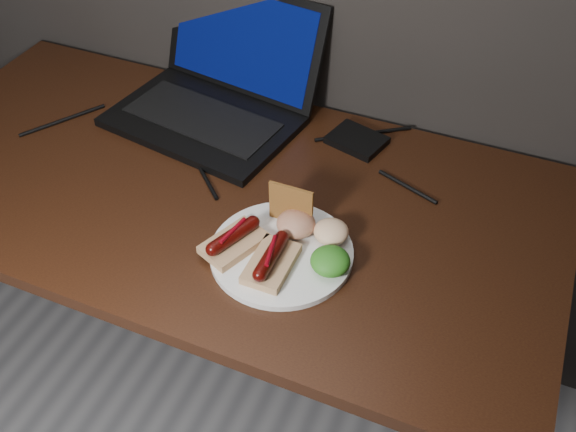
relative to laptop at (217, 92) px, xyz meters
The scene contains 11 objects.
desk 0.30m from the laptop, 66.38° to the right, with size 1.40×0.70×0.75m.
laptop is the anchor object (origin of this frame).
hard_drive 0.34m from the laptop, ahead, with size 0.12×0.09×0.02m, color black.
desk_cables 0.17m from the laptop, 39.79° to the right, with size 0.90×0.39×0.01m.
plate 0.48m from the laptop, 48.82° to the right, with size 0.26×0.26×0.01m, color silver.
bread_sausage_left 0.45m from the laptop, 58.90° to the right, with size 0.11×0.13×0.04m.
bread_sausage_center 0.51m from the laptop, 52.08° to the right, with size 0.07×0.12×0.04m.
crispbread 0.41m from the laptop, 43.38° to the right, with size 0.09×0.01×0.09m, color #A2652C.
salad_greens 0.55m from the laptop, 41.85° to the right, with size 0.07×0.07×0.04m, color #1A5010.
salsa_mound 0.44m from the laptop, 43.63° to the right, with size 0.07×0.07×0.04m, color maroon.
coleslaw_mound 0.49m from the laptop, 37.63° to the right, with size 0.06×0.06×0.04m, color beige.
Camera 1 is at (0.53, 0.54, 1.60)m, focal length 40.00 mm.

